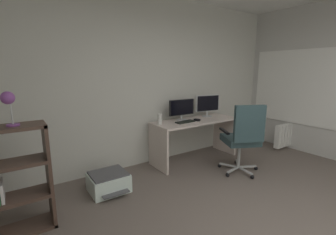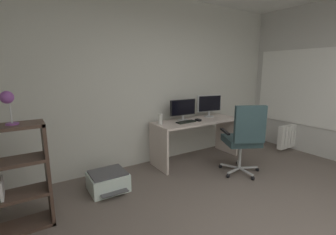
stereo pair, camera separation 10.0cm
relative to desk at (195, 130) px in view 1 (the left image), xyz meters
The scene contains 13 objects.
wall_back 1.18m from the desk, 150.40° to the left, with size 5.51×0.10×2.75m, color beige.
window_pane 2.23m from the desk, 16.26° to the right, with size 0.01×1.55×1.34m, color white.
window_frame 2.22m from the desk, 16.32° to the right, with size 0.02×1.63×1.42m, color white.
desk is the anchor object (origin of this frame).
monitor_main 0.46m from the desk, 153.79° to the left, with size 0.49×0.18×0.36m.
monitor_secondary 0.58m from the desk, 15.39° to the left, with size 0.49×0.18×0.40m.
keyboard 0.33m from the desk, 167.84° to the right, with size 0.34×0.13×0.02m, color black.
computer_mouse 0.22m from the desk, 107.58° to the right, with size 0.06×0.10×0.03m, color black.
desktop_speaker 0.74m from the desk, behind, with size 0.07×0.07×0.17m, color silver.
office_chair 0.90m from the desk, 77.26° to the right, with size 0.66×0.69×1.10m.
desk_lamp 2.80m from the desk, 169.15° to the right, with size 0.13×0.12×0.32m.
printer 1.74m from the desk, behind, with size 0.48×0.51×0.26m.
radiator 2.04m from the desk, 17.02° to the right, with size 0.69×0.10×0.45m.
Camera 1 is at (-1.91, -0.66, 1.58)m, focal length 25.15 mm.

